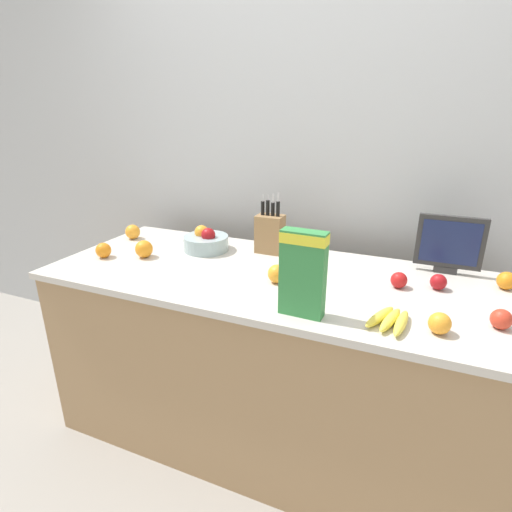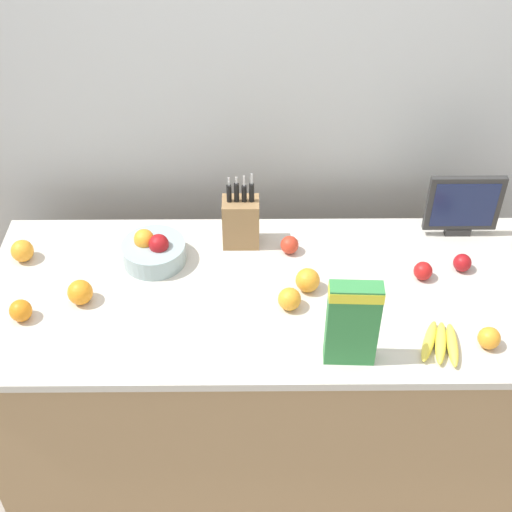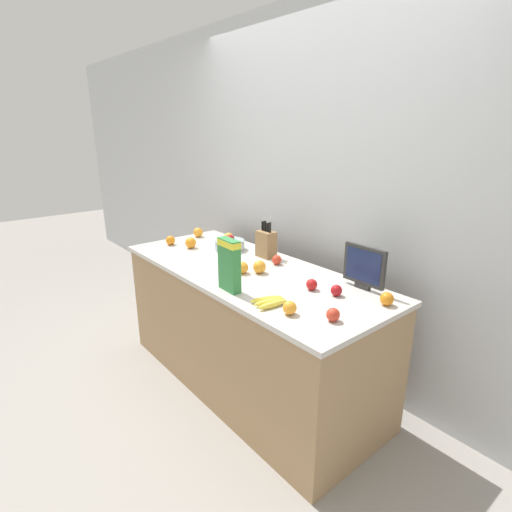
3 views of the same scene
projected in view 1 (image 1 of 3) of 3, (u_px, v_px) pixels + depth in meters
The scene contains 19 objects.
ground_plane at pixel (271, 430), 2.05m from camera, with size 14.00×14.00×0.00m, color gray.
wall_back at pixel (316, 159), 2.14m from camera, with size 9.00×0.06×2.60m.
counter at pixel (272, 358), 1.90m from camera, with size 2.02×0.81×0.87m.
knife_block at pixel (270, 233), 1.99m from camera, with size 0.13×0.10×0.31m.
small_monitor at pixel (450, 243), 1.72m from camera, with size 0.27×0.03×0.26m.
cereal_box at pixel (303, 270), 1.35m from camera, with size 0.16×0.06×0.31m.
fruit_bowl at pixel (206, 242), 2.03m from camera, with size 0.23×0.23×0.12m.
banana_bunch at pixel (390, 320), 1.33m from camera, with size 0.15×0.20×0.03m.
apple_front at pixel (501, 319), 1.30m from camera, with size 0.07×0.07×0.07m, color red.
apple_middle at pixel (438, 282), 1.59m from camera, with size 0.06×0.06×0.06m, color #A31419.
apple_leftmost at pixel (399, 280), 1.61m from camera, with size 0.07×0.07×0.07m, color red.
apple_rear at pixel (300, 254), 1.90m from camera, with size 0.07×0.07×0.07m, color red.
orange_front_right at pixel (144, 249), 1.94m from camera, with size 0.09×0.09×0.09m, color orange.
orange_back_center at pixel (133, 232), 2.22m from camera, with size 0.08×0.08×0.08m, color orange.
orange_front_center at pixel (507, 281), 1.59m from camera, with size 0.07×0.07×0.07m, color orange.
orange_mid_left at pixel (277, 274), 1.65m from camera, with size 0.08×0.08×0.08m, color orange.
orange_front_left at pixel (440, 323), 1.27m from camera, with size 0.07×0.07×0.07m, color orange.
orange_mid_right at pixel (298, 268), 1.70m from camera, with size 0.08×0.08×0.08m, color orange.
orange_by_cereal at pixel (103, 250), 1.93m from camera, with size 0.07×0.07×0.07m, color orange.
Camera 1 is at (0.55, -1.52, 1.55)m, focal length 28.00 mm.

